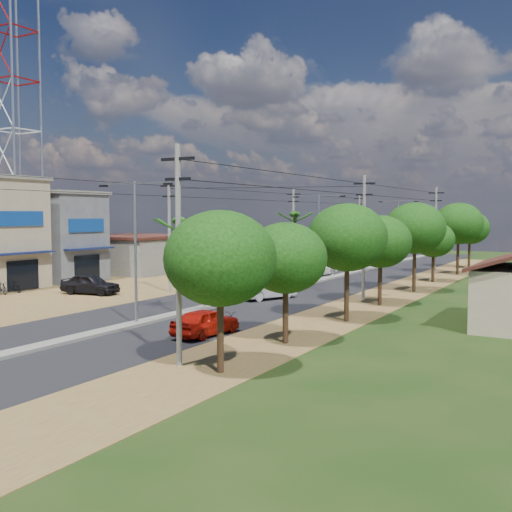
{
  "coord_description": "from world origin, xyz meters",
  "views": [
    {
      "loc": [
        22.13,
        -25.32,
        6.2
      ],
      "look_at": [
        -0.55,
        14.4,
        3.0
      ],
      "focal_mm": 42.0,
      "sensor_mm": 36.0,
      "label": 1
    }
  ],
  "objects_px": {
    "car_red_near": "(206,323)",
    "moto_rider_east": "(230,322)",
    "car_parked_dark": "(90,284)",
    "car_white_far": "(317,269)",
    "car_silver_mid": "(268,290)"
  },
  "relations": [
    {
      "from": "car_red_near",
      "to": "car_white_far",
      "type": "relative_size",
      "value": 0.93
    },
    {
      "from": "car_white_far",
      "to": "moto_rider_east",
      "type": "bearing_deg",
      "value": -51.18
    },
    {
      "from": "car_red_near",
      "to": "car_parked_dark",
      "type": "relative_size",
      "value": 0.89
    },
    {
      "from": "car_red_near",
      "to": "moto_rider_east",
      "type": "height_order",
      "value": "car_red_near"
    },
    {
      "from": "moto_rider_east",
      "to": "car_silver_mid",
      "type": "bearing_deg",
      "value": -95.29
    },
    {
      "from": "car_red_near",
      "to": "moto_rider_east",
      "type": "distance_m",
      "value": 2.03
    },
    {
      "from": "car_white_far",
      "to": "car_silver_mid",
      "type": "bearing_deg",
      "value": -53.67
    },
    {
      "from": "car_silver_mid",
      "to": "car_parked_dark",
      "type": "xyz_separation_m",
      "value": [
        -13.21,
        -4.39,
        0.06
      ]
    },
    {
      "from": "car_silver_mid",
      "to": "car_parked_dark",
      "type": "relative_size",
      "value": 0.95
    },
    {
      "from": "car_silver_mid",
      "to": "car_parked_dark",
      "type": "bearing_deg",
      "value": 41.29
    },
    {
      "from": "car_red_near",
      "to": "car_parked_dark",
      "type": "bearing_deg",
      "value": -22.75
    },
    {
      "from": "car_red_near",
      "to": "car_silver_mid",
      "type": "xyz_separation_m",
      "value": [
        -3.5,
        13.03,
        0.03
      ]
    },
    {
      "from": "car_silver_mid",
      "to": "moto_rider_east",
      "type": "relative_size",
      "value": 2.64
    },
    {
      "from": "car_silver_mid",
      "to": "car_parked_dark",
      "type": "distance_m",
      "value": 13.92
    },
    {
      "from": "car_white_far",
      "to": "moto_rider_east",
      "type": "relative_size",
      "value": 2.66
    }
  ]
}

